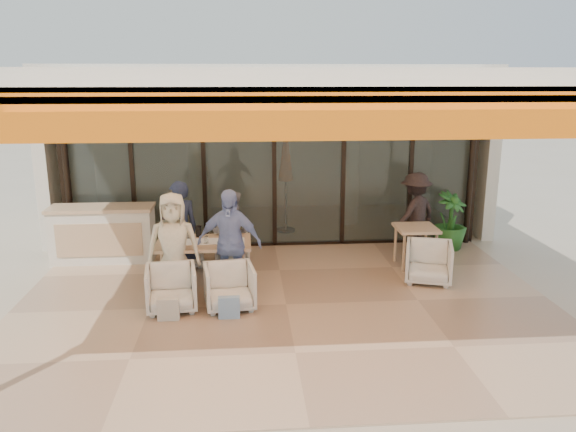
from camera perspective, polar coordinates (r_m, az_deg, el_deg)
name	(u,v)px	position (r m, az deg, el deg)	size (l,w,h in m)	color
ground	(286,306)	(8.44, -0.19, -9.11)	(70.00, 70.00, 0.00)	#C6B293
terrace_floor	(286,306)	(8.44, -0.19, -9.08)	(8.00, 6.00, 0.01)	tan
terrace_structure	(287,82)	(7.49, -0.06, 13.50)	(8.00, 6.00, 3.40)	silver
glass_storefront	(274,167)	(10.89, -1.41, 5.00)	(8.08, 0.10, 3.20)	#9EADA3
interior_block	(269,124)	(13.10, -1.96, 9.35)	(9.05, 3.62, 3.52)	silver
host_counter	(103,234)	(10.73, -18.28, -1.72)	(1.85, 0.65, 1.04)	silver
dining_table	(203,245)	(9.10, -8.59, -2.93)	(1.50, 0.90, 0.93)	#DDB686
chair_far_left	(184,250)	(10.14, -10.49, -3.42)	(0.61, 0.57, 0.62)	white
chair_far_right	(232,249)	(10.09, -5.73, -3.35)	(0.61, 0.57, 0.62)	white
chair_near_left	(171,287)	(8.34, -11.79, -7.03)	(0.71, 0.66, 0.73)	white
chair_near_right	(229,285)	(8.28, -5.97, -6.98)	(0.70, 0.66, 0.72)	white
diner_navy	(180,230)	(9.52, -10.92, -1.36)	(0.61, 0.40, 1.66)	#182036
diner_grey	(231,234)	(9.48, -5.85, -1.78)	(0.72, 0.56, 1.48)	slate
diner_cream	(174,246)	(8.66, -11.55, -3.01)	(0.80, 0.52, 1.64)	#EEE5C4
diner_periwinkle	(229,243)	(8.59, -5.98, -2.78)	(0.99, 0.41, 1.69)	#7B8DCD
tote_bag_cream	(168,310)	(8.05, -12.07, -9.34)	(0.30, 0.10, 0.34)	silver
tote_bag_blue	(229,308)	(7.98, -6.00, -9.30)	(0.30, 0.10, 0.34)	#99BFD8
side_table	(416,233)	(10.12, 12.86, -1.66)	(0.70, 0.70, 0.74)	#DDB686
side_chair	(429,260)	(9.51, 14.10, -4.40)	(0.73, 0.68, 0.75)	white
standing_woman	(415,214)	(10.86, 12.78, 0.24)	(1.01, 0.58, 1.57)	black
potted_palm	(450,221)	(11.31, 16.13, -0.52)	(0.64, 0.64, 1.15)	#1E5919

